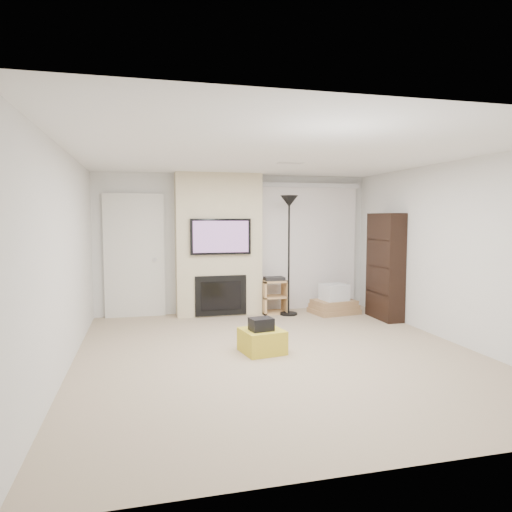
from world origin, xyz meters
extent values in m
cube|color=tan|center=(0.00, 0.00, 0.00)|extent=(5.00, 5.50, 0.00)
cube|color=white|center=(0.00, 0.00, 2.50)|extent=(5.00, 5.50, 0.00)
cube|color=silver|center=(0.00, 2.75, 1.25)|extent=(5.00, 0.00, 2.50)
cube|color=silver|center=(0.00, -2.75, 1.25)|extent=(5.00, 0.00, 2.50)
cube|color=silver|center=(-2.50, 0.00, 1.25)|extent=(0.00, 5.50, 2.50)
cube|color=silver|center=(2.50, 0.00, 1.25)|extent=(0.00, 5.50, 2.50)
cube|color=silver|center=(0.40, 0.80, 2.50)|extent=(0.35, 0.18, 0.01)
cube|color=gold|center=(-0.19, 0.11, 0.15)|extent=(0.58, 0.58, 0.30)
cube|color=black|center=(-0.21, 0.06, 0.38)|extent=(0.31, 0.27, 0.16)
cube|color=beige|center=(-0.35, 2.55, 1.25)|extent=(1.50, 0.40, 2.50)
cube|color=black|center=(-0.35, 2.32, 1.40)|extent=(1.05, 0.06, 0.62)
cube|color=#64446B|center=(-0.35, 2.29, 1.40)|extent=(0.96, 0.00, 0.54)
cube|color=black|center=(-0.35, 2.34, 0.37)|extent=(0.90, 0.04, 0.70)
cube|color=black|center=(-0.35, 2.32, 0.37)|extent=(0.70, 0.02, 0.50)
cube|color=silver|center=(-1.80, 2.71, 1.07)|extent=(1.02, 0.08, 2.14)
cube|color=#B7B3AA|center=(-1.80, 2.72, 1.02)|extent=(0.90, 0.05, 2.05)
cylinder|color=silver|center=(-1.46, 2.67, 1.00)|extent=(0.07, 0.06, 0.07)
cube|color=silver|center=(1.40, 2.69, 2.33)|extent=(1.98, 0.10, 0.08)
cube|color=white|center=(1.40, 2.70, 1.15)|extent=(1.90, 0.03, 2.29)
cylinder|color=black|center=(0.84, 2.20, 0.02)|extent=(0.31, 0.31, 0.03)
cylinder|color=black|center=(0.84, 2.20, 1.01)|extent=(0.03, 0.03, 1.97)
cone|color=black|center=(0.84, 2.20, 2.01)|extent=(0.31, 0.31, 0.20)
cube|color=tan|center=(0.43, 2.40, 0.30)|extent=(0.04, 0.38, 0.60)
cube|color=tan|center=(0.84, 2.40, 0.30)|extent=(0.04, 0.38, 0.60)
cube|color=tan|center=(0.63, 2.40, 0.01)|extent=(0.45, 0.38, 0.03)
cube|color=tan|center=(0.63, 2.40, 0.30)|extent=(0.45, 0.38, 0.03)
cube|color=tan|center=(0.63, 2.40, 0.58)|extent=(0.45, 0.38, 0.03)
cube|color=black|center=(0.63, 2.40, 0.63)|extent=(0.35, 0.25, 0.06)
cube|color=#A47D53|center=(1.68, 2.13, 0.04)|extent=(0.88, 0.72, 0.09)
cube|color=#A47D53|center=(1.68, 2.13, 0.13)|extent=(0.83, 0.68, 0.08)
cube|color=#A47D53|center=(1.68, 2.13, 0.20)|extent=(0.79, 0.63, 0.08)
cube|color=silver|center=(1.68, 2.13, 0.39)|extent=(0.49, 0.45, 0.29)
cube|color=black|center=(2.34, 1.51, 0.90)|extent=(0.30, 0.80, 1.80)
cube|color=black|center=(2.32, 1.51, 0.45)|extent=(0.26, 0.72, 0.02)
cube|color=black|center=(2.32, 1.51, 0.90)|extent=(0.26, 0.72, 0.02)
cube|color=black|center=(2.32, 1.51, 1.35)|extent=(0.26, 0.72, 0.02)
camera|label=1|loc=(-1.64, -5.44, 1.73)|focal=32.00mm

